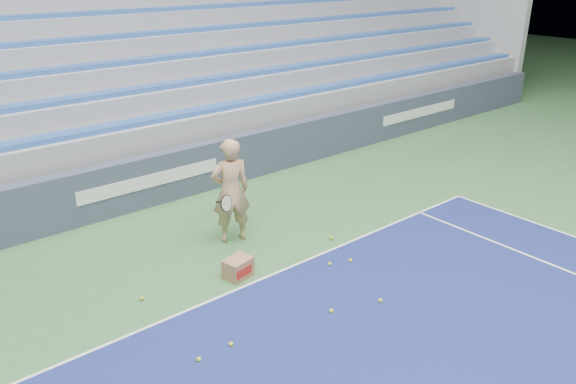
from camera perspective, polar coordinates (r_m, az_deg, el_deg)
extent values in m
cube|color=white|center=(9.38, -2.55, -8.76)|extent=(10.97, 0.05, 0.00)
cube|color=#384156|center=(12.27, -14.01, 1.12)|extent=(30.00, 0.30, 1.10)
cube|color=white|center=(12.12, -13.70, 1.13)|extent=(3.20, 0.02, 0.28)
cube|color=white|center=(17.73, 13.33, 7.89)|extent=(3.40, 0.02, 0.28)
cube|color=#93959B|center=(16.31, -21.23, 5.53)|extent=(30.00, 8.50, 1.10)
cube|color=#93959B|center=(16.12, -21.63, 8.25)|extent=(30.00, 8.50, 0.50)
cube|color=#305DB0|center=(12.52, -15.88, 6.69)|extent=(29.60, 0.42, 0.11)
cube|color=#93959B|center=(16.42, -22.38, 10.17)|extent=(30.00, 7.65, 0.50)
cube|color=#305DB0|center=(13.17, -17.69, 9.48)|extent=(29.60, 0.42, 0.11)
cube|color=#93959B|center=(16.73, -23.11, 12.02)|extent=(30.00, 6.80, 0.50)
cube|color=#305DB0|center=(13.86, -19.35, 12.00)|extent=(29.60, 0.42, 0.11)
cube|color=#93959B|center=(17.07, -23.82, 13.80)|extent=(30.00, 5.95, 0.50)
cube|color=#305DB0|center=(14.58, -20.87, 14.27)|extent=(29.60, 0.42, 0.11)
cube|color=#93959B|center=(17.43, -24.52, 15.51)|extent=(30.00, 5.10, 0.50)
cube|color=#305DB0|center=(15.33, -22.27, 16.31)|extent=(29.60, 0.42, 0.11)
cube|color=#93959B|center=(17.80, -25.19, 17.15)|extent=(30.00, 4.25, 0.50)
cube|color=#93959B|center=(25.02, 14.00, 17.63)|extent=(0.30, 8.80, 6.10)
cube|color=#93959B|center=(20.15, -27.09, 16.65)|extent=(31.00, 0.40, 7.30)
imported|color=tan|center=(10.26, -5.85, 0.10)|extent=(0.83, 0.67, 1.98)
cylinder|color=black|center=(9.91, -6.69, -1.03)|extent=(0.12, 0.27, 0.08)
cylinder|color=beige|center=(9.61, -6.29, -1.15)|extent=(0.29, 0.16, 0.28)
torus|color=black|center=(9.61, -6.29, -1.15)|extent=(0.31, 0.18, 0.30)
cube|color=#986B49|center=(9.40, -5.09, -7.69)|extent=(0.51, 0.42, 0.34)
cube|color=#B21E19|center=(9.28, -4.47, -8.11)|extent=(0.35, 0.09, 0.15)
sphere|color=#BFD12A|center=(8.58, 4.42, -11.95)|extent=(0.07, 0.07, 0.07)
sphere|color=#BFD12A|center=(9.12, -14.64, -10.42)|extent=(0.07, 0.07, 0.07)
sphere|color=#BFD12A|center=(9.77, 4.25, -7.29)|extent=(0.07, 0.07, 0.07)
sphere|color=#BFD12A|center=(7.76, -9.05, -16.44)|extent=(0.07, 0.07, 0.07)
sphere|color=#BFD12A|center=(9.91, 6.36, -6.94)|extent=(0.07, 0.07, 0.07)
sphere|color=#BFD12A|center=(7.96, -5.82, -15.12)|extent=(0.07, 0.07, 0.07)
sphere|color=#BFD12A|center=(10.64, 4.41, -4.68)|extent=(0.07, 0.07, 0.07)
sphere|color=#BFD12A|center=(8.90, 9.37, -10.82)|extent=(0.07, 0.07, 0.07)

